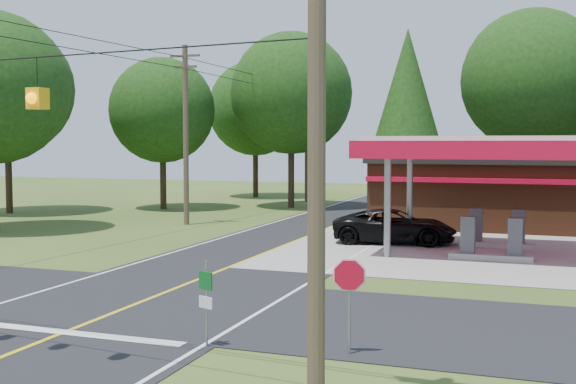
% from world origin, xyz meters
% --- Properties ---
extents(ground, '(120.00, 120.00, 0.00)m').
position_xyz_m(ground, '(0.00, 0.00, 0.00)').
color(ground, '#334D1B').
rests_on(ground, ground).
extents(main_highway, '(8.00, 120.00, 0.02)m').
position_xyz_m(main_highway, '(0.00, 0.00, 0.01)').
color(main_highway, black).
rests_on(main_highway, ground).
extents(cross_road, '(70.00, 7.00, 0.02)m').
position_xyz_m(cross_road, '(0.00, 0.00, 0.01)').
color(cross_road, black).
rests_on(cross_road, ground).
extents(lane_center_yellow, '(0.15, 110.00, 0.00)m').
position_xyz_m(lane_center_yellow, '(0.00, 0.00, 0.03)').
color(lane_center_yellow, yellow).
rests_on(lane_center_yellow, main_highway).
extents(gas_canopy, '(10.60, 7.40, 4.88)m').
position_xyz_m(gas_canopy, '(9.00, 13.00, 4.27)').
color(gas_canopy, gray).
rests_on(gas_canopy, ground).
extents(convenience_store, '(16.40, 7.55, 3.80)m').
position_xyz_m(convenience_store, '(10.00, 22.98, 1.92)').
color(convenience_store, '#5C301A').
rests_on(convenience_store, ground).
extents(utility_pole_near_right, '(1.80, 0.30, 11.50)m').
position_xyz_m(utility_pole_near_right, '(7.50, -7.00, 5.96)').
color(utility_pole_near_right, '#473828').
rests_on(utility_pole_near_right, ground).
extents(utility_pole_far_left, '(1.80, 0.30, 10.00)m').
position_xyz_m(utility_pole_far_left, '(-8.00, 18.00, 5.20)').
color(utility_pole_far_left, '#473828').
rests_on(utility_pole_far_left, ground).
extents(utility_pole_north, '(0.30, 0.30, 9.50)m').
position_xyz_m(utility_pole_north, '(-6.50, 35.00, 4.75)').
color(utility_pole_north, '#473828').
rests_on(utility_pole_north, ground).
extents(treeline_backdrop, '(70.27, 51.59, 13.30)m').
position_xyz_m(treeline_backdrop, '(0.82, 24.01, 7.49)').
color(treeline_backdrop, '#332316').
rests_on(treeline_backdrop, ground).
extents(suv_car, '(6.16, 6.16, 1.55)m').
position_xyz_m(suv_car, '(4.50, 14.50, 0.77)').
color(suv_car, black).
rests_on(suv_car, ground).
extents(octagonal_stop_sign, '(0.74, 0.23, 2.15)m').
position_xyz_m(octagonal_stop_sign, '(7.00, -3.01, 1.59)').
color(octagonal_stop_sign, gray).
rests_on(octagonal_stop_sign, ground).
extents(route_sign_post, '(0.39, 0.17, 1.99)m').
position_xyz_m(route_sign_post, '(3.80, -3.52, 1.18)').
color(route_sign_post, gray).
rests_on(route_sign_post, ground).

